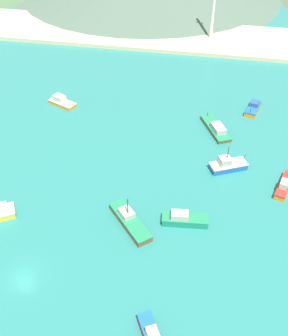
{
  "coord_description": "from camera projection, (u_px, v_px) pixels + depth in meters",
  "views": [
    {
      "loc": [
        25.9,
        -35.59,
        54.04
      ],
      "look_at": [
        13.28,
        29.47,
        0.3
      ],
      "focal_mm": 45.1,
      "sensor_mm": 36.0,
      "label": 1
    }
  ],
  "objects": [
    {
      "name": "fishing_boat_8",
      "position": [
        284.0,
        185.0,
        80.41
      ],
      "size": [
        4.4,
        8.61,
        2.45
      ],
      "color": "orange",
      "rests_on": "ground"
    },
    {
      "name": "fishing_boat_4",
      "position": [
        130.0,
        221.0,
        73.19
      ],
      "size": [
        9.25,
        10.04,
        5.53
      ],
      "color": "brown",
      "rests_on": "ground"
    },
    {
      "name": "radio_tower",
      "position": [
        214.0,
        0.0,
        128.71
      ],
      "size": [
        2.51,
        2.01,
        25.12
      ],
      "color": "silver",
      "rests_on": "ground"
    },
    {
      "name": "fishing_boat_13",
      "position": [
        227.0,
        165.0,
        84.91
      ],
      "size": [
        8.01,
        6.0,
        5.65
      ],
      "color": "#1E5BA8",
      "rests_on": "ground"
    },
    {
      "name": "ground",
      "position": [
        82.0,
        161.0,
        88.04
      ],
      "size": [
        260.0,
        280.0,
        0.5
      ],
      "color": "teal"
    },
    {
      "name": "fishing_boat_5",
      "position": [
        253.0,
        108.0,
        102.46
      ],
      "size": [
        4.31,
        7.25,
        2.56
      ],
      "color": "orange",
      "rests_on": "ground"
    },
    {
      "name": "fishing_boat_0",
      "position": [
        216.0,
        128.0,
        95.78
      ],
      "size": [
        7.74,
        11.39,
        2.04
      ],
      "color": "brown",
      "rests_on": "ground"
    },
    {
      "name": "beach_strip",
      "position": [
        144.0,
        34.0,
        139.64
      ],
      "size": [
        247.0,
        25.45,
        1.2
      ],
      "primitive_type": "cube",
      "color": "beige",
      "rests_on": "ground"
    },
    {
      "name": "fishing_boat_12",
      "position": [
        62.0,
        102.0,
        104.75
      ],
      "size": [
        7.73,
        5.55,
        2.39
      ],
      "color": "orange",
      "rests_on": "ground"
    },
    {
      "name": "fishing_boat_7",
      "position": [
        184.0,
        219.0,
        73.4
      ],
      "size": [
        8.32,
        3.42,
        2.33
      ],
      "color": "#198466",
      "rests_on": "ground"
    }
  ]
}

